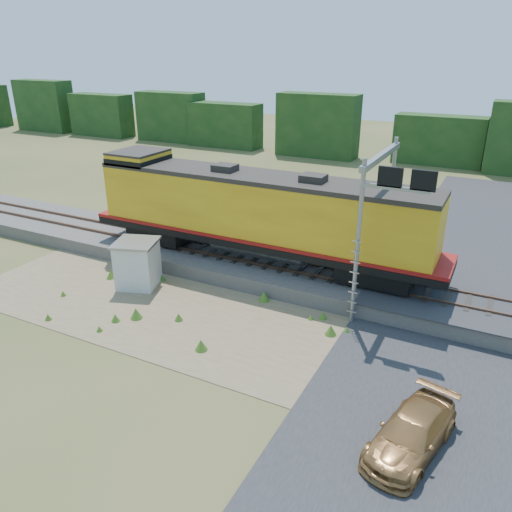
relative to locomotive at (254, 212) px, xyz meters
The scene contains 11 objects.
ground 7.50m from the locomotive, 64.41° to the right, with size 140.00×140.00×0.00m, color #475123.
ballast 4.20m from the locomotive, ahead, with size 70.00×5.00×0.80m, color slate.
rails 3.87m from the locomotive, ahead, with size 70.00×1.54×0.16m.
dirt_shoulder 6.55m from the locomotive, 80.97° to the right, with size 26.00×8.00×0.03m, color #8C7754.
road 11.69m from the locomotive, 28.04° to the right, with size 7.00×66.00×0.86m.
tree_line_north 32.13m from the locomotive, 84.87° to the left, with size 130.00×3.00×6.50m.
weed_clumps 6.87m from the locomotive, 96.06° to the right, with size 15.00×6.20×0.56m, color #426D1F, non-canonical shape.
locomotive is the anchor object (origin of this frame).
shed 6.57m from the locomotive, 137.10° to the right, with size 2.62×2.62×2.45m.
signal_gantry 7.14m from the locomotive, ahead, with size 2.95×6.20×7.43m.
car 14.31m from the locomotive, 42.59° to the right, with size 1.70×4.19×1.22m, color #A1703B.
Camera 1 is at (8.66, -16.24, 11.47)m, focal length 35.00 mm.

